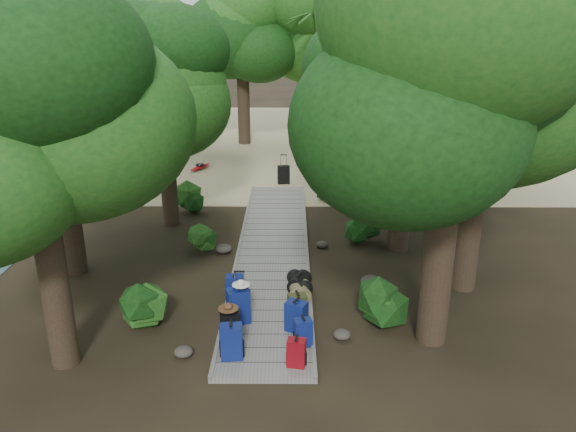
# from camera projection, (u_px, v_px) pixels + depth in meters

# --- Properties ---
(ground) EXTENTS (120.00, 120.00, 0.00)m
(ground) POSITION_uv_depth(u_px,v_px,m) (272.00, 268.00, 14.95)
(ground) COLOR #332819
(ground) RESTS_ON ground
(sand_beach) EXTENTS (40.00, 22.00, 0.02)m
(sand_beach) POSITION_uv_depth(u_px,v_px,m) (282.00, 140.00, 29.99)
(sand_beach) COLOR tan
(sand_beach) RESTS_ON ground
(boardwalk) EXTENTS (2.00, 12.00, 0.12)m
(boardwalk) POSITION_uv_depth(u_px,v_px,m) (273.00, 251.00, 15.87)
(boardwalk) COLOR gray
(boardwalk) RESTS_ON ground
(backpack_left_a) EXTENTS (0.43, 0.32, 0.78)m
(backpack_left_a) POSITION_uv_depth(u_px,v_px,m) (232.00, 340.00, 10.70)
(backpack_left_a) COLOR navy
(backpack_left_a) RESTS_ON boardwalk
(backpack_left_b) EXTENTS (0.44, 0.34, 0.74)m
(backpack_left_b) POSITION_uv_depth(u_px,v_px,m) (230.00, 325.00, 11.25)
(backpack_left_b) COLOR black
(backpack_left_b) RESTS_ON boardwalk
(backpack_left_c) EXTENTS (0.55, 0.46, 0.86)m
(backpack_left_c) POSITION_uv_depth(u_px,v_px,m) (238.00, 304.00, 11.93)
(backpack_left_c) COLOR navy
(backpack_left_c) RESTS_ON boardwalk
(backpack_left_d) EXTENTS (0.39, 0.28, 0.59)m
(backpack_left_d) POSITION_uv_depth(u_px,v_px,m) (235.00, 285.00, 13.07)
(backpack_left_d) COLOR navy
(backpack_left_d) RESTS_ON boardwalk
(backpack_right_a) EXTENTS (0.38, 0.30, 0.61)m
(backpack_right_a) POSITION_uv_depth(u_px,v_px,m) (296.00, 351.00, 10.48)
(backpack_right_a) COLOR maroon
(backpack_right_a) RESTS_ON boardwalk
(backpack_right_b) EXTENTS (0.40, 0.32, 0.63)m
(backpack_right_b) POSITION_uv_depth(u_px,v_px,m) (303.00, 331.00, 11.14)
(backpack_right_b) COLOR navy
(backpack_right_b) RESTS_ON boardwalk
(backpack_right_c) EXTENTS (0.51, 0.46, 0.73)m
(backpack_right_c) POSITION_uv_depth(u_px,v_px,m) (296.00, 315.00, 11.64)
(backpack_right_c) COLOR navy
(backpack_right_c) RESTS_ON boardwalk
(backpack_right_d) EXTENTS (0.45, 0.37, 0.60)m
(backpack_right_d) POSITION_uv_depth(u_px,v_px,m) (297.00, 305.00, 12.17)
(backpack_right_d) COLOR #373A16
(backpack_right_d) RESTS_ON boardwalk
(duffel_right_khaki) EXTENTS (0.53, 0.64, 0.36)m
(duffel_right_khaki) POSITION_uv_depth(u_px,v_px,m) (300.00, 291.00, 13.02)
(duffel_right_khaki) COLOR olive
(duffel_right_khaki) RESTS_ON boardwalk
(duffel_right_black) EXTENTS (0.61, 0.75, 0.41)m
(duffel_right_black) POSITION_uv_depth(u_px,v_px,m) (299.00, 283.00, 13.39)
(duffel_right_black) COLOR black
(duffel_right_black) RESTS_ON boardwalk
(suitcase_on_boardwalk) EXTENTS (0.45, 0.34, 0.63)m
(suitcase_on_boardwalk) POSITION_uv_depth(u_px,v_px,m) (240.00, 303.00, 12.22)
(suitcase_on_boardwalk) COLOR black
(suitcase_on_boardwalk) RESTS_ON boardwalk
(lone_suitcase_on_sand) EXTENTS (0.49, 0.33, 0.72)m
(lone_suitcase_on_sand) POSITION_uv_depth(u_px,v_px,m) (284.00, 175.00, 22.18)
(lone_suitcase_on_sand) COLOR black
(lone_suitcase_on_sand) RESTS_ON sand_beach
(hat_brown) EXTENTS (0.41, 0.41, 0.12)m
(hat_brown) POSITION_uv_depth(u_px,v_px,m) (228.00, 306.00, 11.10)
(hat_brown) COLOR #51351E
(hat_brown) RESTS_ON backpack_left_b
(hat_white) EXTENTS (0.38, 0.38, 0.13)m
(hat_white) POSITION_uv_depth(u_px,v_px,m) (241.00, 282.00, 11.81)
(hat_white) COLOR silver
(hat_white) RESTS_ON backpack_left_c
(kayak) EXTENTS (1.78, 2.89, 0.29)m
(kayak) POSITION_uv_depth(u_px,v_px,m) (200.00, 166.00, 24.30)
(kayak) COLOR #B00F16
(kayak) RESTS_ON sand_beach
(sun_lounger) EXTENTS (1.46, 2.16, 0.67)m
(sun_lounger) POSITION_uv_depth(u_px,v_px,m) (349.00, 158.00, 24.78)
(sun_lounger) COLOR silver
(sun_lounger) RESTS_ON sand_beach
(tree_right_a) EXTENTS (5.24, 5.24, 8.74)m
(tree_right_a) POSITION_uv_depth(u_px,v_px,m) (451.00, 131.00, 10.17)
(tree_right_a) COLOR black
(tree_right_a) RESTS_ON ground
(tree_right_b) EXTENTS (4.93, 4.93, 8.80)m
(tree_right_b) POSITION_uv_depth(u_px,v_px,m) (482.00, 108.00, 12.39)
(tree_right_b) COLOR black
(tree_right_b) RESTS_ON ground
(tree_right_c) EXTENTS (4.75, 4.75, 8.22)m
(tree_right_c) POSITION_uv_depth(u_px,v_px,m) (408.00, 105.00, 14.74)
(tree_right_c) COLOR black
(tree_right_c) RESTS_ON ground
(tree_right_d) EXTENTS (5.82, 5.82, 10.67)m
(tree_right_d) POSITION_uv_depth(u_px,v_px,m) (438.00, 49.00, 17.46)
(tree_right_d) COLOR black
(tree_right_d) RESTS_ON ground
(tree_right_e) EXTENTS (5.08, 5.08, 9.15)m
(tree_right_e) POSITION_uv_depth(u_px,v_px,m) (402.00, 68.00, 19.55)
(tree_right_e) COLOR black
(tree_right_e) RESTS_ON ground
(tree_right_f) EXTENTS (5.00, 5.00, 8.93)m
(tree_right_f) POSITION_uv_depth(u_px,v_px,m) (452.00, 65.00, 22.38)
(tree_right_f) COLOR black
(tree_right_f) RESTS_ON ground
(tree_left_a) EXTENTS (4.49, 4.49, 7.49)m
(tree_left_a) POSITION_uv_depth(u_px,v_px,m) (38.00, 176.00, 9.61)
(tree_left_a) COLOR black
(tree_left_a) RESTS_ON ground
(tree_left_b) EXTENTS (5.20, 5.20, 9.36)m
(tree_left_b) POSITION_uv_depth(u_px,v_px,m) (50.00, 90.00, 13.15)
(tree_left_b) COLOR black
(tree_left_b) RESTS_ON ground
(tree_left_c) EXTENTS (4.18, 4.18, 7.27)m
(tree_left_c) POSITION_uv_depth(u_px,v_px,m) (163.00, 110.00, 16.85)
(tree_left_c) COLOR black
(tree_left_c) RESTS_ON ground
(tree_back_a) EXTENTS (5.17, 5.17, 8.94)m
(tree_back_a) POSITION_uv_depth(u_px,v_px,m) (242.00, 55.00, 27.74)
(tree_back_a) COLOR black
(tree_back_a) RESTS_ON ground
(tree_back_b) EXTENTS (5.41, 5.41, 9.66)m
(tree_back_b) POSITION_uv_depth(u_px,v_px,m) (309.00, 46.00, 28.14)
(tree_back_b) COLOR black
(tree_back_b) RESTS_ON ground
(tree_back_c) EXTENTS (4.67, 4.67, 8.41)m
(tree_back_c) POSITION_uv_depth(u_px,v_px,m) (386.00, 60.00, 27.72)
(tree_back_c) COLOR black
(tree_back_c) RESTS_ON ground
(tree_back_d) EXTENTS (4.54, 4.54, 7.56)m
(tree_back_d) POSITION_uv_depth(u_px,v_px,m) (159.00, 72.00, 26.73)
(tree_back_d) COLOR black
(tree_back_d) RESTS_ON ground
(palm_right_a) EXTENTS (4.22, 4.22, 7.19)m
(palm_right_a) POSITION_uv_depth(u_px,v_px,m) (364.00, 97.00, 19.85)
(palm_right_a) COLOR #163F11
(palm_right_a) RESTS_ON ground
(palm_right_b) EXTENTS (4.75, 4.75, 9.18)m
(palm_right_b) POSITION_uv_depth(u_px,v_px,m) (396.00, 59.00, 23.69)
(palm_right_b) COLOR #163F11
(palm_right_b) RESTS_ON ground
(palm_right_c) EXTENTS (4.03, 4.03, 6.41)m
(palm_right_c) POSITION_uv_depth(u_px,v_px,m) (331.00, 86.00, 26.08)
(palm_right_c) COLOR #163F11
(palm_right_c) RESTS_ON ground
(palm_left_a) EXTENTS (4.07, 4.07, 6.48)m
(palm_left_a) POSITION_uv_depth(u_px,v_px,m) (151.00, 106.00, 20.30)
(palm_left_a) COLOR #163F11
(palm_left_a) RESTS_ON ground
(rock_left_a) EXTENTS (0.38, 0.34, 0.21)m
(rock_left_a) POSITION_uv_depth(u_px,v_px,m) (184.00, 352.00, 11.03)
(rock_left_a) COLOR #4C473F
(rock_left_a) RESTS_ON ground
(rock_left_b) EXTENTS (0.33, 0.30, 0.18)m
(rock_left_b) POSITION_uv_depth(u_px,v_px,m) (151.00, 291.00, 13.49)
(rock_left_b) COLOR #4C473F
(rock_left_b) RESTS_ON ground
(rock_left_c) EXTENTS (0.47, 0.43, 0.26)m
(rock_left_c) POSITION_uv_depth(u_px,v_px,m) (224.00, 249.00, 15.82)
(rock_left_c) COLOR #4C473F
(rock_left_c) RESTS_ON ground
(rock_left_d) EXTENTS (0.31, 0.28, 0.17)m
(rock_left_d) POSITION_uv_depth(u_px,v_px,m) (195.00, 229.00, 17.40)
(rock_left_d) COLOR #4C473F
(rock_left_d) RESTS_ON ground
(rock_right_a) EXTENTS (0.37, 0.33, 0.20)m
(rock_right_a) POSITION_uv_depth(u_px,v_px,m) (342.00, 334.00, 11.63)
(rock_right_a) COLOR #4C473F
(rock_right_a) RESTS_ON ground
(rock_right_b) EXTENTS (0.53, 0.48, 0.29)m
(rock_right_b) POSITION_uv_depth(u_px,v_px,m) (371.00, 282.00, 13.84)
(rock_right_b) COLOR #4C473F
(rock_right_b) RESTS_ON ground
(rock_right_c) EXTENTS (0.34, 0.30, 0.19)m
(rock_right_c) POSITION_uv_depth(u_px,v_px,m) (322.00, 244.00, 16.20)
(rock_right_c) COLOR #4C473F
(rock_right_c) RESTS_ON ground
(rock_right_d) EXTENTS (0.50, 0.45, 0.28)m
(rock_right_d) POSITION_uv_depth(u_px,v_px,m) (372.00, 216.00, 18.31)
(rock_right_d) COLOR #4C473F
(rock_right_d) RESTS_ON ground
(shrub_left_a) EXTENTS (1.11, 1.11, 0.99)m
(shrub_left_a) POSITION_uv_depth(u_px,v_px,m) (147.00, 306.00, 11.95)
(shrub_left_a) COLOR #194B16
(shrub_left_a) RESTS_ON ground
(shrub_left_b) EXTENTS (0.86, 0.86, 0.78)m
(shrub_left_b) POSITION_uv_depth(u_px,v_px,m) (205.00, 242.00, 15.63)
(shrub_left_b) COLOR #194B16
(shrub_left_b) RESTS_ON ground
(shrub_left_c) EXTENTS (1.16, 1.16, 1.04)m
(shrub_left_c) POSITION_uv_depth(u_px,v_px,m) (190.00, 198.00, 18.95)
(shrub_left_c) COLOR #194B16
(shrub_left_c) RESTS_ON ground
(shrub_right_a) EXTENTS (1.14, 1.14, 1.02)m
(shrub_right_a) POSITION_uv_depth(u_px,v_px,m) (381.00, 302.00, 12.09)
(shrub_right_a) COLOR #194B16
(shrub_right_a) RESTS_ON ground
(shrub_right_b) EXTENTS (1.14, 1.14, 1.03)m
(shrub_right_b) POSITION_uv_depth(u_px,v_px,m) (363.00, 228.00, 16.31)
(shrub_right_b) COLOR #194B16
(shrub_right_b) RESTS_ON ground
(shrub_right_c) EXTENTS (0.92, 0.92, 0.83)m
(shrub_right_c) POSITION_uv_depth(u_px,v_px,m) (333.00, 189.00, 20.19)
(shrub_right_c) COLOR #194B16
(shrub_right_c) RESTS_ON ground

